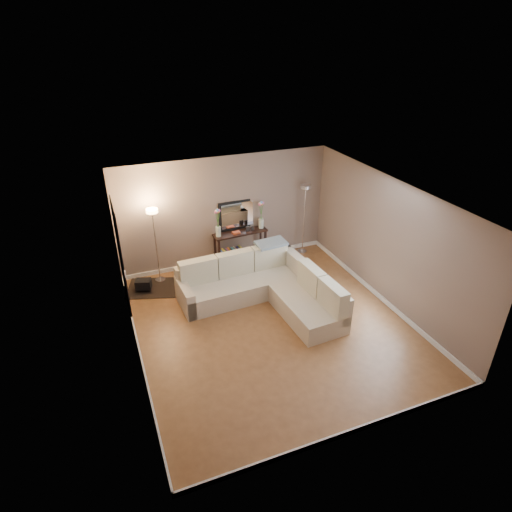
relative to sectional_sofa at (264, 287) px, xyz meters
name	(u,v)px	position (x,y,z in m)	size (l,w,h in m)	color
floor	(271,324)	(-0.19, -0.80, -0.35)	(5.00, 5.50, 0.01)	#8F5C34
ceiling	(274,197)	(-0.19, -0.80, 2.26)	(5.00, 5.50, 0.01)	white
wall_back	(225,211)	(-0.19, 1.96, 0.96)	(5.00, 0.02, 2.60)	gray
wall_front	(360,366)	(-0.19, -3.56, 0.96)	(5.00, 0.02, 2.60)	gray
wall_left	(129,294)	(-2.70, -0.80, 0.96)	(0.02, 5.50, 2.60)	gray
wall_right	(389,243)	(2.32, -0.80, 0.96)	(0.02, 5.50, 2.60)	gray
baseboard_back	(227,259)	(-0.19, 1.93, -0.29)	(5.00, 0.03, 0.10)	white
baseboard_front	(348,432)	(-0.19, -3.54, -0.29)	(5.00, 0.03, 0.10)	white
baseboard_left	(140,354)	(-2.67, -0.80, -0.29)	(0.03, 5.50, 0.10)	white
baseboard_right	(379,296)	(2.30, -0.80, -0.29)	(0.03, 5.50, 0.10)	white
doorway	(121,258)	(-2.67, 0.90, 0.76)	(0.02, 1.20, 2.20)	black
switch_plate	(125,274)	(-2.67, 0.05, 0.86)	(0.02, 0.08, 0.12)	white
sectional_sofa	(264,287)	(0.00, 0.00, 0.00)	(2.77, 2.57, 0.93)	beige
throw_blanket	(271,243)	(0.43, 0.67, 0.61)	(0.67, 0.38, 0.05)	gray
console_table	(237,246)	(0.04, 1.77, 0.11)	(1.32, 0.43, 0.80)	black
leaning_mirror	(237,215)	(0.10, 1.94, 0.82)	(0.92, 0.10, 0.72)	black
table_decor	(241,231)	(0.12, 1.74, 0.49)	(0.55, 0.13, 0.13)	#E85429
flower_vase_left	(218,225)	(-0.43, 1.74, 0.75)	(0.15, 0.13, 0.68)	silver
flower_vase_right	(261,217)	(0.66, 1.81, 0.75)	(0.15, 0.13, 0.68)	silver
floor_lamp_lit	(154,231)	(-1.88, 1.62, 0.88)	(0.31, 0.31, 1.73)	silver
floor_lamp_unlit	(305,206)	(1.75, 1.68, 0.91)	(0.30, 0.30, 1.78)	silver
charcoal_rug	(154,288)	(-2.07, 1.34, -0.34)	(1.13, 0.85, 0.02)	black
black_bag	(143,284)	(-2.29, 1.31, -0.17)	(0.32, 0.23, 0.21)	black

